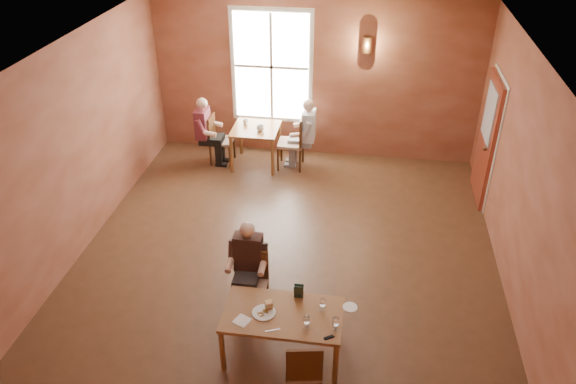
# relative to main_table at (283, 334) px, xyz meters

# --- Properties ---
(ground) EXTENTS (6.00, 7.00, 0.01)m
(ground) POSITION_rel_main_table_xyz_m (-0.23, 1.72, -0.31)
(ground) COLOR brown
(ground) RESTS_ON ground
(wall_back) EXTENTS (6.00, 0.04, 3.00)m
(wall_back) POSITION_rel_main_table_xyz_m (-0.23, 5.22, 1.19)
(wall_back) COLOR brown
(wall_back) RESTS_ON ground
(wall_left) EXTENTS (0.04, 7.00, 3.00)m
(wall_left) POSITION_rel_main_table_xyz_m (-3.23, 1.72, 1.19)
(wall_left) COLOR brown
(wall_left) RESTS_ON ground
(wall_right) EXTENTS (0.04, 7.00, 3.00)m
(wall_right) POSITION_rel_main_table_xyz_m (2.77, 1.72, 1.19)
(wall_right) COLOR brown
(wall_right) RESTS_ON ground
(ceiling) EXTENTS (6.00, 7.00, 0.04)m
(ceiling) POSITION_rel_main_table_xyz_m (-0.23, 1.72, 2.69)
(ceiling) COLOR white
(ceiling) RESTS_ON wall_back
(window) EXTENTS (1.36, 0.10, 1.96)m
(window) POSITION_rel_main_table_xyz_m (-1.03, 5.17, 1.39)
(window) COLOR white
(window) RESTS_ON wall_back
(door) EXTENTS (0.12, 1.04, 2.10)m
(door) POSITION_rel_main_table_xyz_m (2.71, 4.02, 0.74)
(door) COLOR maroon
(door) RESTS_ON ground
(wall_sconce) EXTENTS (0.16, 0.16, 0.28)m
(wall_sconce) POSITION_rel_main_table_xyz_m (0.67, 5.12, 1.89)
(wall_sconce) COLOR brown
(wall_sconce) RESTS_ON wall_back
(main_table) EXTENTS (1.34, 0.76, 0.63)m
(main_table) POSITION_rel_main_table_xyz_m (0.00, 0.00, 0.00)
(main_table) COLOR brown
(main_table) RESTS_ON ground
(chair_diner_main) EXTENTS (0.37, 0.37, 0.84)m
(chair_diner_main) POSITION_rel_main_table_xyz_m (-0.50, 0.65, 0.10)
(chair_diner_main) COLOR #5E3313
(chair_diner_main) RESTS_ON ground
(diner_main) EXTENTS (0.47, 0.47, 1.17)m
(diner_main) POSITION_rel_main_table_xyz_m (-0.50, 0.62, 0.27)
(diner_main) COLOR black
(diner_main) RESTS_ON ground
(chair_empty) EXTENTS (0.44, 0.44, 0.85)m
(chair_empty) POSITION_rel_main_table_xyz_m (0.30, -0.53, 0.11)
(chair_empty) COLOR #562411
(chair_empty) RESTS_ON ground
(plate_food) EXTENTS (0.27, 0.27, 0.03)m
(plate_food) POSITION_rel_main_table_xyz_m (-0.21, -0.03, 0.33)
(plate_food) COLOR white
(plate_food) RESTS_ON main_table
(sandwich) EXTENTS (0.10, 0.10, 0.10)m
(sandwich) POSITION_rel_main_table_xyz_m (-0.17, 0.04, 0.36)
(sandwich) COLOR tan
(sandwich) RESTS_ON main_table
(goblet_a) EXTENTS (0.08, 0.08, 0.17)m
(goblet_a) POSITION_rel_main_table_xyz_m (0.43, 0.12, 0.40)
(goblet_a) COLOR white
(goblet_a) RESTS_ON main_table
(goblet_b) EXTENTS (0.09, 0.09, 0.18)m
(goblet_b) POSITION_rel_main_table_xyz_m (0.60, -0.16, 0.40)
(goblet_b) COLOR white
(goblet_b) RESTS_ON main_table
(goblet_c) EXTENTS (0.09, 0.09, 0.17)m
(goblet_c) POSITION_rel_main_table_xyz_m (0.29, -0.17, 0.40)
(goblet_c) COLOR white
(goblet_c) RESTS_ON main_table
(menu_stand) EXTENTS (0.11, 0.06, 0.18)m
(menu_stand) POSITION_rel_main_table_xyz_m (0.14, 0.29, 0.41)
(menu_stand) COLOR #1F3224
(menu_stand) RESTS_ON main_table
(knife) EXTENTS (0.16, 0.08, 0.00)m
(knife) POSITION_rel_main_table_xyz_m (-0.07, -0.27, 0.32)
(knife) COLOR #B7B6C4
(knife) RESTS_ON main_table
(napkin) EXTENTS (0.22, 0.22, 0.01)m
(napkin) POSITION_rel_main_table_xyz_m (-0.43, -0.18, 0.32)
(napkin) COLOR white
(napkin) RESTS_ON main_table
(side_plate) EXTENTS (0.22, 0.22, 0.01)m
(side_plate) POSITION_rel_main_table_xyz_m (0.74, 0.21, 0.32)
(side_plate) COLOR white
(side_plate) RESTS_ON main_table
(sunglasses) EXTENTS (0.11, 0.09, 0.01)m
(sunglasses) POSITION_rel_main_table_xyz_m (0.54, -0.29, 0.32)
(sunglasses) COLOR black
(sunglasses) RESTS_ON main_table
(second_table) EXTENTS (0.84, 0.84, 0.74)m
(second_table) POSITION_rel_main_table_xyz_m (-1.24, 4.56, 0.06)
(second_table) COLOR #5C3013
(second_table) RESTS_ON ground
(chair_diner_white) EXTENTS (0.45, 0.45, 1.02)m
(chair_diner_white) POSITION_rel_main_table_xyz_m (-0.59, 4.56, 0.19)
(chair_diner_white) COLOR brown
(chair_diner_white) RESTS_ON ground
(diner_white) EXTENTS (0.51, 0.51, 1.27)m
(diner_white) POSITION_rel_main_table_xyz_m (-0.56, 4.56, 0.32)
(diner_white) COLOR silver
(diner_white) RESTS_ON ground
(chair_diner_maroon) EXTENTS (0.41, 0.41, 0.92)m
(chair_diner_maroon) POSITION_rel_main_table_xyz_m (-1.89, 4.56, 0.15)
(chair_diner_maroon) COLOR #492518
(chair_diner_maroon) RESTS_ON ground
(diner_maroon) EXTENTS (0.50, 0.50, 1.26)m
(diner_maroon) POSITION_rel_main_table_xyz_m (-1.92, 4.56, 0.31)
(diner_maroon) COLOR #58181D
(diner_maroon) RESTS_ON ground
(cup_a) EXTENTS (0.18, 0.18, 0.11)m
(cup_a) POSITION_rel_main_table_xyz_m (-1.13, 4.45, 0.48)
(cup_a) COLOR white
(cup_a) RESTS_ON second_table
(cup_b) EXTENTS (0.13, 0.13, 0.09)m
(cup_b) POSITION_rel_main_table_xyz_m (-1.45, 4.69, 0.47)
(cup_b) COLOR silver
(cup_b) RESTS_ON second_table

